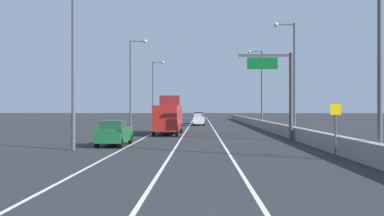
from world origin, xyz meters
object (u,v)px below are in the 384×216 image
Objects in this scene: lamp_post_right_second at (292,72)px; car_black_0 at (199,118)px; lamp_post_right_near at (375,38)px; lamp_post_right_third at (260,83)px; car_green_1 at (114,133)px; box_truck at (169,116)px; speed_advisory_sign at (335,126)px; lamp_post_left_near at (77,54)px; lamp_post_left_far at (154,88)px; car_white_2 at (199,119)px; lamp_post_left_mid at (132,79)px; overhead_sign_gantry at (282,85)px.

car_black_0 is (-9.26, 33.66, -5.32)m from lamp_post_right_second.
lamp_post_right_third is (-0.22, 38.87, 0.00)m from lamp_post_right_near.
box_truck is (2.93, 13.56, 0.95)m from car_green_1.
lamp_post_right_near is 19.44m from lamp_post_right_second.
lamp_post_right_near and lamp_post_right_third have the same top height.
speed_advisory_sign is 51.80m from car_black_0.
box_truck is (-11.99, -16.26, -4.45)m from lamp_post_right_third.
lamp_post_left_far is at bearing 90.15° from lamp_post_left_near.
lamp_post_right_second is 37.39m from lamp_post_left_far.
car_black_0 is 44.44m from car_green_1.
car_white_2 is at bearing 80.36° from car_green_1.
lamp_post_left_near is (-16.98, 6.00, 0.00)m from lamp_post_right_near.
car_green_1 is (-15.23, -10.38, -5.39)m from lamp_post_right_second.
lamp_post_right_second is at bearing -29.85° from lamp_post_left_mid.
lamp_post_right_near is 38.87m from lamp_post_right_third.
lamp_post_right_second reaches higher than overhead_sign_gantry.
lamp_post_left_mid reaches higher than car_white_2.
car_black_0 is (7.93, 0.45, -5.32)m from lamp_post_left_far.
lamp_post_left_far is 2.72× the size of car_white_2.
lamp_post_left_far is 1.35× the size of box_truck.
car_green_1 is 0.53× the size of box_truck.
speed_advisory_sign is 0.36× the size of box_truck.
lamp_post_left_near is at bearing -106.00° from box_truck.
lamp_post_left_near is at bearing -117.01° from lamp_post_right_third.
lamp_post_right_near is 1.35× the size of box_truck.
lamp_post_right_second reaches higher than box_truck.
car_black_0 is (-7.79, 51.20, -0.75)m from speed_advisory_sign.
overhead_sign_gantry is 14.86m from car_green_1.
overhead_sign_gantry is at bearing -79.23° from car_black_0.
car_green_1 is (-13.32, -5.39, -3.79)m from overhead_sign_gantry.
lamp_post_left_mid is at bearing -108.53° from car_black_0.
box_truck is at bearing 74.00° from lamp_post_left_near.
lamp_post_right_near is 2.72× the size of car_white_2.
overhead_sign_gantry is 13.52m from box_truck.
lamp_post_right_second reaches higher than car_white_2.
lamp_post_right_second is 19.44m from lamp_post_right_third.
lamp_post_right_third is 1.00× the size of lamp_post_left_far.
box_truck is at bearing 117.60° from speed_advisory_sign.
lamp_post_right_second is 27.51m from car_white_2.
lamp_post_right_third is at bearing 29.44° from lamp_post_left_mid.
lamp_post_right_second is at bearing -70.16° from car_white_2.
lamp_post_left_near is at bearing -120.95° from car_green_1.
overhead_sign_gantry is at bearing -110.96° from lamp_post_right_second.
lamp_post_left_mid reaches higher than car_black_0.
overhead_sign_gantry is at bearing 92.02° from speed_advisory_sign.
lamp_post_right_third is 21.78m from lamp_post_left_far.
car_green_1 is at bearing -99.64° from car_white_2.
lamp_post_left_far reaches higher than car_white_2.
speed_advisory_sign is 15.54m from car_green_1.
car_white_2 is (6.07, 35.75, 0.03)m from car_green_1.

